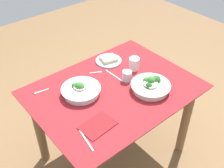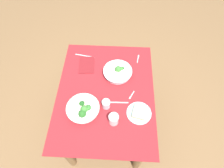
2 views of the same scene
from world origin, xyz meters
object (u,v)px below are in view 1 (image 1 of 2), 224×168
object	(u,v)px
bread_side_plate	(109,60)
water_glass_center	(134,64)
water_glass_side	(127,76)
napkin_folded_upper	(98,126)
broccoli_bowl_near	(151,86)
table_knife_right	(85,139)
fork_by_far_bowl	(96,72)
table_knife_left	(114,76)
fork_by_near_bowl	(41,92)
broccoli_bowl_far	(81,90)

from	to	relation	value
bread_side_plate	water_glass_center	world-z (taller)	water_glass_center
water_glass_side	bread_side_plate	bearing A→B (deg)	78.96
water_glass_center	napkin_folded_upper	bearing A→B (deg)	-153.17
broccoli_bowl_near	table_knife_right	bearing A→B (deg)	-173.55
bread_side_plate	fork_by_far_bowl	bearing A→B (deg)	-160.63
broccoli_bowl_near	fork_by_far_bowl	distance (m)	0.44
table_knife_left	fork_by_far_bowl	bearing A→B (deg)	30.93
bread_side_plate	table_knife_left	world-z (taller)	bread_side_plate
fork_by_far_bowl	table_knife_left	size ratio (longest dim) A/B	0.46
water_glass_side	fork_by_near_bowl	xyz separation A→B (m)	(-0.55, 0.29, -0.04)
fork_by_near_bowl	broccoli_bowl_near	bearing A→B (deg)	151.59
broccoli_bowl_near	fork_by_near_bowl	distance (m)	0.77
water_glass_center	fork_by_far_bowl	bearing A→B (deg)	149.71
broccoli_bowl_near	table_knife_right	xyz separation A→B (m)	(-0.62, -0.07, -0.03)
fork_by_far_bowl	broccoli_bowl_far	bearing A→B (deg)	-122.38
broccoli_bowl_near	table_knife_left	world-z (taller)	broccoli_bowl_near
water_glass_center	table_knife_right	bearing A→B (deg)	-154.89
napkin_folded_upper	water_glass_center	bearing A→B (deg)	26.83
fork_by_far_bowl	table_knife_right	size ratio (longest dim) A/B	0.42
bread_side_plate	fork_by_near_bowl	xyz separation A→B (m)	(-0.61, 0.01, -0.01)
fork_by_near_bowl	table_knife_left	distance (m)	0.55
broccoli_bowl_near	table_knife_left	size ratio (longest dim) A/B	1.47
broccoli_bowl_near	fork_by_near_bowl	xyz separation A→B (m)	(-0.61, 0.48, -0.03)
water_glass_side	table_knife_right	size ratio (longest dim) A/B	0.38
water_glass_side	napkin_folded_upper	size ratio (longest dim) A/B	0.37
bread_side_plate	fork_by_far_bowl	size ratio (longest dim) A/B	2.39
broccoli_bowl_far	fork_by_far_bowl	size ratio (longest dim) A/B	3.13
broccoli_bowl_near	fork_by_near_bowl	bearing A→B (deg)	141.81
fork_by_far_bowl	table_knife_left	bearing A→B (deg)	-29.34
broccoli_bowl_near	napkin_folded_upper	distance (m)	0.50
table_knife_left	napkin_folded_upper	xyz separation A→B (m)	(-0.41, -0.32, 0.00)
broccoli_bowl_near	water_glass_center	size ratio (longest dim) A/B	2.83
fork_by_near_bowl	broccoli_bowl_far	bearing A→B (deg)	145.30
broccoli_bowl_far	table_knife_left	size ratio (longest dim) A/B	1.44
water_glass_center	broccoli_bowl_near	bearing A→B (deg)	-108.33
fork_by_near_bowl	napkin_folded_upper	world-z (taller)	napkin_folded_upper
bread_side_plate	table_knife_left	xyz separation A→B (m)	(-0.09, -0.18, -0.01)
bread_side_plate	table_knife_left	distance (m)	0.21
bread_side_plate	fork_by_far_bowl	xyz separation A→B (m)	(-0.17, -0.06, -0.01)
bread_side_plate	water_glass_side	distance (m)	0.29
fork_by_far_bowl	fork_by_near_bowl	distance (m)	0.44
fork_by_far_bowl	table_knife_left	distance (m)	0.15
bread_side_plate	fork_by_near_bowl	bearing A→B (deg)	179.29
broccoli_bowl_near	fork_by_far_bowl	world-z (taller)	broccoli_bowl_near
bread_side_plate	broccoli_bowl_far	bearing A→B (deg)	-154.67
water_glass_center	table_knife_right	world-z (taller)	water_glass_center
table_knife_right	broccoli_bowl_far	bearing A→B (deg)	-22.05
napkin_folded_upper	fork_by_far_bowl	bearing A→B (deg)	53.58
water_glass_center	table_knife_right	size ratio (longest dim) A/B	0.48
table_knife_left	table_knife_right	size ratio (longest dim) A/B	0.93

